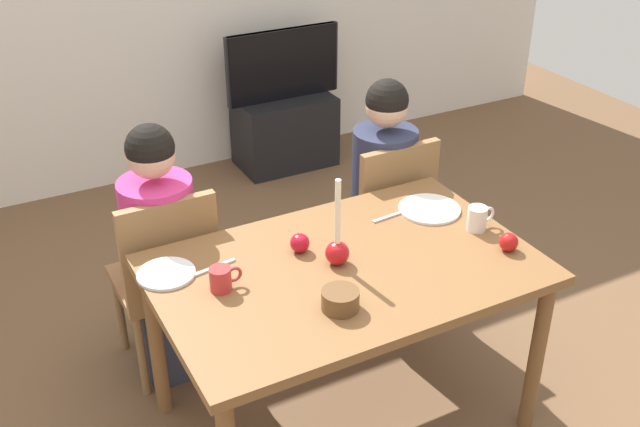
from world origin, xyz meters
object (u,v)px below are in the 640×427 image
apple_near_candle (300,243)px  apple_by_left_plate (509,242)px  plate_left (166,274)px  person_right_child (382,201)px  chair_left (167,274)px  mug_left (222,279)px  bowl_walnuts (340,300)px  candle_centerpiece (337,247)px  mug_right (478,218)px  dining_table (345,284)px  person_left_child (163,258)px  tv_stand (285,131)px  tv (283,64)px  plate_right (429,209)px  chair_right (386,214)px

apple_near_candle → apple_by_left_plate: 0.79m
plate_left → person_right_child: bearing=18.5°
apple_near_candle → chair_left: bearing=132.4°
mug_left → bowl_walnuts: size_ratio=0.93×
candle_centerpiece → mug_right: bearing=-4.1°
candle_centerpiece → bowl_walnuts: candle_centerpiece is taller
dining_table → person_left_child: 0.82m
mug_left → tv_stand: bearing=59.7°
tv_stand → apple_near_candle: size_ratio=8.55×
plate_left → apple_near_candle: 0.51m
mug_left → mug_right: bearing=-4.8°
chair_left → tv: tv is taller
plate_right → mug_right: size_ratio=2.08×
plate_right → bowl_walnuts: (-0.66, -0.42, 0.03)m
dining_table → apple_near_candle: (-0.10, 0.17, 0.12)m
apple_by_left_plate → plate_right: bearing=101.8°
chair_right → apple_near_candle: size_ratio=12.02×
bowl_walnuts → apple_by_left_plate: apple_by_left_plate is taller
tv → plate_left: 2.51m
person_right_child → tv: person_right_child is taller
person_left_child → plate_right: bearing=-23.4°
person_right_child → tv: (0.27, 1.66, 0.14)m
dining_table → tv_stand: 2.49m
plate_right → bowl_walnuts: bearing=-147.7°
chair_left → person_right_child: 1.08m
person_left_child → candle_centerpiece: 0.82m
chair_right → person_right_child: 0.07m
candle_centerpiece → bowl_walnuts: 0.28m
dining_table → plate_right: bearing=21.1°
plate_left → tv_stand: bearing=54.8°
tv_stand → chair_right: bearing=-99.2°
chair_left → tv_stand: bearing=51.4°
candle_centerpiece → bowl_walnuts: size_ratio=2.67×
chair_left → person_left_child: (0.00, 0.03, 0.06)m
bowl_walnuts → tv_stand: bearing=68.6°
plate_left → apple_by_left_plate: apple_by_left_plate is taller
dining_table → candle_centerpiece: (-0.02, 0.03, 0.15)m
chair_left → apple_by_left_plate: bearing=-36.1°
tv → apple_by_left_plate: 2.51m
dining_table → person_right_child: (0.57, 0.64, -0.10)m
chair_right → tv_stand: chair_right is taller
person_right_child → tv_stand: (0.27, 1.66, -0.33)m
dining_table → plate_right: (0.51, 0.20, 0.09)m
dining_table → chair_right: bearing=46.8°
person_right_child → plate_right: bearing=-97.3°
tv_stand → mug_right: mug_right is taller
dining_table → candle_centerpiece: candle_centerpiece is taller
person_right_child → plate_right: person_right_child is taller
chair_left → plate_left: 0.44m
chair_left → tv_stand: 2.18m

